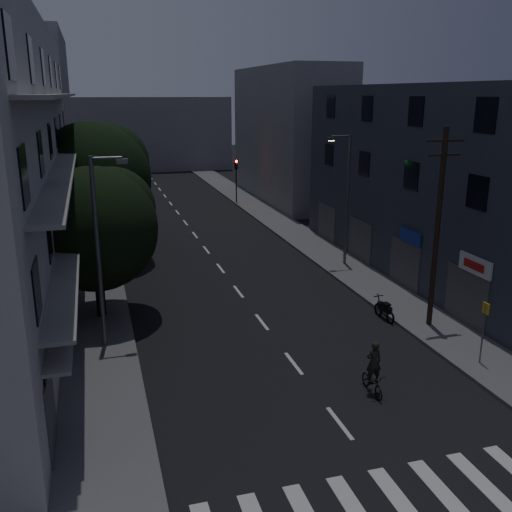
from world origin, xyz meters
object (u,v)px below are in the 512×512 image
utility_pole (438,225)px  bus_stop_sign (484,322)px  motorcycle (384,310)px  cyclist (373,376)px

utility_pole → bus_stop_sign: (-0.25, -4.03, -2.98)m
motorcycle → cyclist: cyclist is taller
bus_stop_sign → utility_pole: bearing=86.5°
motorcycle → cyclist: bearing=-124.4°
bus_stop_sign → cyclist: bus_stop_sign is taller
utility_pole → bus_stop_sign: utility_pole is taller
utility_pole → cyclist: utility_pole is taller
utility_pole → motorcycle: 4.90m
bus_stop_sign → motorcycle: bearing=103.2°
motorcycle → cyclist: (-3.84, -6.25, 0.24)m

